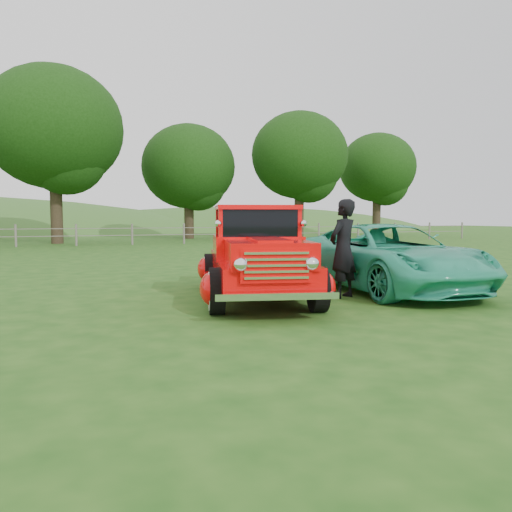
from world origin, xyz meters
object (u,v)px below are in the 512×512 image
object	(u,v)px
tree_near_west	(54,128)
tree_near_east	(189,167)
teal_sedan	(388,257)
tree_mid_east	(299,156)
red_pickup	(256,257)
tree_far_east	(377,168)
man	(343,249)

from	to	relation	value
tree_near_west	tree_near_east	xyz separation A→B (m)	(9.00, 4.00, -1.55)
tree_near_east	teal_sedan	size ratio (longest dim) A/B	1.63
tree_near_west	teal_sedan	bearing A→B (deg)	-73.68
tree_near_west	tree_mid_east	distance (m)	17.13
tree_mid_east	teal_sedan	xyz separation A→B (m)	(-10.22, -25.17, -5.46)
tree_near_east	red_pickup	bearing A→B (deg)	-100.89
tree_near_west	tree_near_east	size ratio (longest dim) A/B	1.25
tree_near_east	tree_mid_east	xyz separation A→B (m)	(8.00, -2.00, 0.93)
tree_near_east	tree_mid_east	distance (m)	8.30
teal_sedan	tree_near_west	bearing A→B (deg)	108.93
tree_near_east	tree_far_east	xyz separation A→B (m)	(17.00, 1.00, 0.61)
tree_mid_east	tree_near_east	bearing A→B (deg)	165.96
tree_near_west	tree_far_east	distance (m)	26.49
tree_near_east	red_pickup	size ratio (longest dim) A/B	1.58
tree_near_east	teal_sedan	world-z (taller)	tree_near_east
tree_near_west	tree_mid_east	xyz separation A→B (m)	(17.00, 2.00, -0.62)
teal_sedan	tree_far_east	bearing A→B (deg)	58.31
tree_far_east	teal_sedan	bearing A→B (deg)	-124.30
tree_near_east	man	distance (m)	28.24
tree_mid_east	tree_far_east	bearing A→B (deg)	18.43
tree_far_east	tree_mid_east	bearing A→B (deg)	-161.57
red_pickup	teal_sedan	size ratio (longest dim) A/B	1.03
red_pickup	tree_near_west	bearing A→B (deg)	113.14
tree_far_east	red_pickup	distance (m)	36.23
red_pickup	tree_near_east	bearing A→B (deg)	92.99
red_pickup	teal_sedan	bearing A→B (deg)	13.63
teal_sedan	red_pickup	bearing A→B (deg)	-177.64
tree_mid_east	teal_sedan	bearing A→B (deg)	-112.09
tree_near_east	teal_sedan	distance (m)	27.63
tree_near_west	red_pickup	size ratio (longest dim) A/B	1.98
tree_near_west	tree_near_east	world-z (taller)	tree_near_west
tree_near_west	man	bearing A→B (deg)	-77.21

